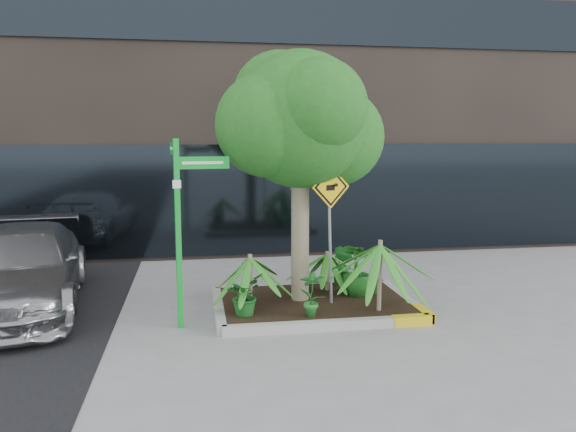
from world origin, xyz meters
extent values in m
plane|color=gray|center=(0.00, 0.00, 0.00)|extent=(80.00, 80.00, 0.00)
cube|color=#9E9E99|center=(0.20, 1.40, 0.07)|extent=(3.20, 0.15, 0.15)
cube|color=#9E9E99|center=(0.20, -0.80, 0.07)|extent=(3.20, 0.15, 0.15)
cube|color=#9E9E99|center=(-1.40, 0.30, 0.07)|extent=(0.15, 2.20, 0.15)
cube|color=#9E9E99|center=(1.80, 0.30, 0.07)|extent=(0.15, 2.20, 0.15)
cube|color=yellow|center=(1.50, -0.80, 0.07)|extent=(0.60, 0.17, 0.15)
cube|color=black|center=(0.20, 0.30, 0.12)|extent=(3.05, 2.05, 0.06)
cylinder|color=gray|center=(-0.02, 0.39, 1.39)|extent=(0.30, 0.30, 2.78)
cylinder|color=gray|center=(0.07, 0.39, 2.41)|extent=(0.53, 0.15, 0.90)
sphere|color=#235919|center=(-0.02, 0.39, 3.15)|extent=(2.22, 2.22, 2.22)
sphere|color=#235919|center=(0.63, 0.67, 2.87)|extent=(1.67, 1.67, 1.67)
sphere|color=#235919|center=(-0.58, 0.21, 3.06)|extent=(1.67, 1.67, 1.67)
sphere|color=#235919|center=(0.16, -0.16, 3.34)|extent=(1.48, 1.48, 1.48)
sphere|color=#235919|center=(-0.30, 0.86, 3.52)|extent=(1.58, 1.58, 1.58)
cylinder|color=gray|center=(1.10, -0.43, 0.71)|extent=(0.07, 0.07, 1.13)
cylinder|color=gray|center=(-0.89, 0.12, 0.58)|extent=(0.07, 0.07, 0.86)
cylinder|color=gray|center=(0.56, 0.85, 0.50)|extent=(0.07, 0.07, 0.71)
imported|color=#9D9DA1|center=(-4.65, 1.16, 0.68)|extent=(2.46, 4.85, 1.35)
imported|color=#164E1A|center=(-1.03, -0.31, 0.46)|extent=(0.77, 0.77, 0.63)
imported|color=#1C5F1C|center=(1.00, 0.47, 0.60)|extent=(0.71, 0.71, 0.89)
imported|color=#237126|center=(-0.02, -0.55, 0.52)|extent=(0.39, 0.39, 0.73)
imported|color=#1E6925|center=(0.92, 1.15, 0.53)|extent=(0.59, 0.59, 0.77)
cube|color=#0E9F2A|center=(-2.00, -0.30, 1.42)|extent=(0.09, 0.09, 2.85)
cube|color=#0E9F2A|center=(-1.62, -0.25, 2.49)|extent=(0.79, 0.13, 0.18)
cube|color=#0E9F2A|center=(-2.05, 0.08, 2.70)|extent=(0.13, 0.79, 0.18)
cube|color=white|center=(-1.62, -0.26, 2.49)|extent=(0.61, 0.09, 0.04)
cube|color=white|center=(-2.07, 0.08, 2.70)|extent=(0.09, 0.61, 0.04)
cube|color=white|center=(-2.00, -0.35, 2.19)|extent=(0.12, 0.02, 0.12)
cylinder|color=slate|center=(0.42, 0.13, 1.19)|extent=(0.10, 0.18, 2.09)
cube|color=yellow|center=(0.42, 0.11, 2.07)|extent=(0.67, 0.24, 0.70)
cube|color=black|center=(0.42, 0.09, 2.07)|extent=(0.59, 0.20, 0.62)
cube|color=yellow|center=(0.42, 0.09, 2.07)|extent=(0.50, 0.17, 0.53)
cube|color=black|center=(0.41, 0.08, 2.06)|extent=(0.16, 0.05, 0.09)
camera|label=1|loc=(-1.75, -8.67, 2.87)|focal=35.00mm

